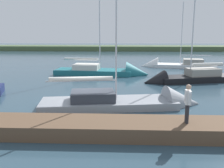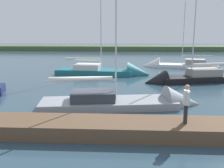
% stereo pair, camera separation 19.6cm
% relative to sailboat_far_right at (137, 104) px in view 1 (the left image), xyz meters
% --- Properties ---
extents(ground_plane, '(200.00, 200.00, 0.00)m').
position_rel_sailboat_far_right_xyz_m(ground_plane, '(3.32, -0.18, -0.14)').
color(ground_plane, '#2D4756').
extents(far_shoreline, '(180.00, 8.00, 2.40)m').
position_rel_sailboat_far_right_xyz_m(far_shoreline, '(3.32, -51.90, -0.14)').
color(far_shoreline, '#4C603D').
rests_on(far_shoreline, ground_plane).
extents(dock_pier, '(24.37, 2.00, 0.65)m').
position_rel_sailboat_far_right_xyz_m(dock_pier, '(3.32, 4.47, 0.19)').
color(dock_pier, brown).
rests_on(dock_pier, ground_plane).
extents(sailboat_far_right, '(10.16, 3.85, 11.20)m').
position_rel_sailboat_far_right_xyz_m(sailboat_far_right, '(0.00, 0.00, 0.00)').
color(sailboat_far_right, gray).
rests_on(sailboat_far_right, ground_plane).
extents(sailboat_behind_pier, '(10.38, 3.60, 11.42)m').
position_rel_sailboat_far_right_xyz_m(sailboat_behind_pier, '(2.16, -11.78, 0.07)').
color(sailboat_behind_pier, '#1E6B75').
rests_on(sailboat_behind_pier, ground_plane).
extents(sailboat_near_dock, '(9.12, 4.19, 10.21)m').
position_rel_sailboat_far_right_xyz_m(sailboat_near_dock, '(-4.77, -7.99, 0.07)').
color(sailboat_near_dock, black).
rests_on(sailboat_near_dock, ground_plane).
extents(sailboat_inner_slip, '(9.88, 4.07, 9.64)m').
position_rel_sailboat_far_right_xyz_m(sailboat_inner_slip, '(-5.42, -18.45, -0.02)').
color(sailboat_inner_slip, white).
rests_on(sailboat_inner_slip, ground_plane).
extents(person_on_dock, '(0.26, 0.64, 1.69)m').
position_rel_sailboat_far_right_xyz_m(person_on_dock, '(-1.86, 4.52, 1.48)').
color(person_on_dock, '#28282D').
rests_on(person_on_dock, dock_pier).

